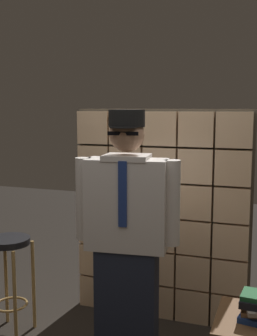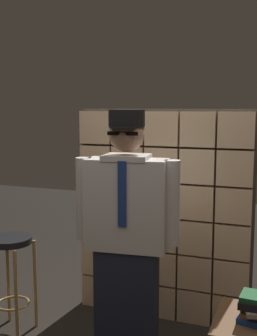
# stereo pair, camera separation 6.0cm
# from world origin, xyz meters

# --- Properties ---
(glass_block_wall) EXTENTS (1.52, 0.10, 1.82)m
(glass_block_wall) POSITION_xyz_m (-0.00, 1.13, 0.89)
(glass_block_wall) COLOR #E0B78C
(glass_block_wall) RESTS_ON ground
(standing_person) EXTENTS (0.72, 0.33, 1.80)m
(standing_person) POSITION_xyz_m (-0.01, 0.31, 0.94)
(standing_person) COLOR #1E2333
(standing_person) RESTS_ON ground
(bar_stool) EXTENTS (0.34, 0.34, 0.79)m
(bar_stool) POSITION_xyz_m (-1.05, 0.45, 0.59)
(bar_stool) COLOR black
(bar_stool) RESTS_ON ground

